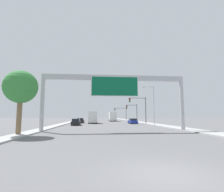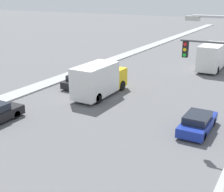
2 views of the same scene
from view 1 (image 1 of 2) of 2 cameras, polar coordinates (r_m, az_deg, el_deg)
The scene contains 14 objects.
ground_plane at distance 7.37m, azimuth 17.03°, elevation -23.30°, with size 300.00×300.00×0.00m, color slate.
sidewalk_right at distance 68.00m, azimuth 6.66°, elevation -8.07°, with size 3.00×120.00×0.15m.
median_strip_left at distance 67.08m, azimuth -12.26°, elevation -7.99°, with size 2.00×120.00×0.15m.
sign_gantry at distance 24.94m, azimuth 0.86°, elevation 3.08°, with size 20.44×0.73×7.90m.
car_mid_center at distance 46.75m, azimuth 6.75°, elevation -8.16°, with size 1.85×4.60×1.37m.
car_near_center at distance 50.85m, azimuth -10.23°, elevation -7.94°, with size 1.84×4.21×1.41m.
car_near_right at distance 39.79m, azimuth -11.65°, elevation -8.35°, with size 1.73×4.47×1.46m.
truck_box_primary at distance 66.21m, azimuth 0.12°, elevation -6.73°, with size 2.49×8.31×3.40m.
truck_box_secondary at distance 49.11m, azimuth -6.27°, elevation -6.94°, with size 2.39×7.05×3.21m.
traffic_light_near_intersection at distance 46.06m, azimuth 9.26°, elevation -3.15°, with size 4.66×0.32×6.96m.
traffic_light_mid_block at distance 55.80m, azimuth 6.95°, elevation -4.62°, with size 3.61×0.32×5.69m.
traffic_light_far_intersection at distance 75.37m, azimuth 3.24°, elevation -5.07°, with size 5.39×0.32×5.53m.
palm_tree_foreground at distance 22.07m, azimuth -27.64°, elevation 2.48°, with size 3.68×3.68×7.21m.
street_lamp_right at distance 40.43m, azimuth 13.06°, elevation -1.91°, with size 2.63×0.28×8.80m.
Camera 1 is at (-2.58, -6.55, 2.18)m, focal length 28.00 mm.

